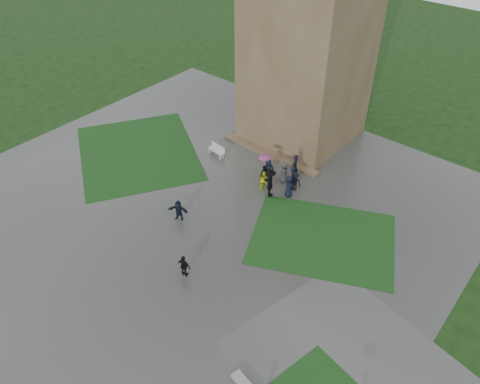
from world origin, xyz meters
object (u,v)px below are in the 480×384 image
Objects in this scene: bench at (217,150)px; pedestrian_mid at (178,210)px; pedestrian_near at (184,266)px; tower at (310,30)px.

pedestrian_mid reaches higher than bench.
pedestrian_mid is at bearing -49.95° from pedestrian_near.
bench is 8.10m from pedestrian_mid.
bench is at bearing -114.59° from tower.
bench is 1.09× the size of pedestrian_near.
pedestrian_mid is at bearing -58.37° from bench.
pedestrian_near is at bearing -77.80° from tower.
tower reaches higher than pedestrian_mid.
bench is at bearing 88.59° from pedestrian_mid.
pedestrian_near reaches higher than pedestrian_mid.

